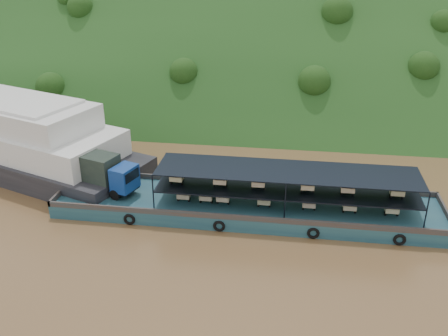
# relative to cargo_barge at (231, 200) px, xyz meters

# --- Properties ---
(ground) EXTENTS (160.00, 160.00, 0.00)m
(ground) POSITION_rel_cargo_barge_xyz_m (0.95, -0.38, -1.19)
(ground) COLOR brown
(ground) RESTS_ON ground
(hillside) EXTENTS (140.00, 39.60, 39.60)m
(hillside) POSITION_rel_cargo_barge_xyz_m (0.95, 35.62, -1.19)
(hillside) COLOR #183915
(hillside) RESTS_ON ground
(cargo_barge) EXTENTS (35.00, 7.18, 4.76)m
(cargo_barge) POSITION_rel_cargo_barge_xyz_m (0.00, 0.00, 0.00)
(cargo_barge) COLOR #163A4D
(cargo_barge) RESTS_ON ground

